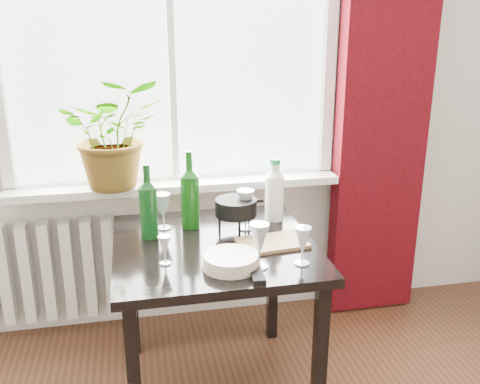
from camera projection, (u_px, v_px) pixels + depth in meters
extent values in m
cube|color=white|center=(170.00, 30.00, 2.63)|extent=(1.72, 0.08, 1.62)
cube|color=silver|center=(177.00, 185.00, 2.80)|extent=(1.72, 0.20, 0.04)
cube|color=#360409|center=(385.00, 89.00, 2.84)|extent=(0.50, 0.12, 2.56)
cube|color=silver|center=(38.00, 272.00, 2.82)|extent=(0.80, 0.10, 0.55)
cube|color=black|center=(214.00, 247.00, 2.30)|extent=(0.85, 0.85, 0.04)
cube|color=black|center=(132.00, 292.00, 2.68)|extent=(0.05, 0.05, 0.70)
cube|color=black|center=(320.00, 361.00, 2.14)|extent=(0.05, 0.05, 0.70)
cube|color=black|center=(272.00, 278.00, 2.82)|extent=(0.05, 0.05, 0.70)
imported|color=#326A1C|center=(114.00, 133.00, 2.62)|extent=(0.52, 0.46, 0.55)
cylinder|color=beige|center=(231.00, 261.00, 2.07)|extent=(0.30, 0.30, 0.05)
cube|color=black|center=(256.00, 273.00, 2.01)|extent=(0.06, 0.16, 0.02)
cube|color=olive|center=(272.00, 243.00, 2.27)|extent=(0.30, 0.22, 0.02)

